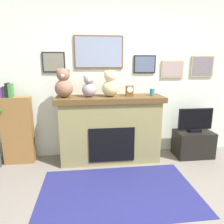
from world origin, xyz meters
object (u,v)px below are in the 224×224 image
Objects in this scene: bookshelf at (17,129)px; candle_jar at (152,92)px; teddy_bear_cream at (89,87)px; fireplace at (110,128)px; tv_stand at (193,144)px; television at (195,121)px; mantel_clock at (129,91)px; teddy_bear_grey at (64,84)px; teddy_bear_tan at (110,85)px.

bookshelf is 11.44× the size of candle_jar.
candle_jar is 1.00m from teddy_bear_cream.
tv_stand is (1.43, -0.05, -0.32)m from fireplace.
mantel_clock is (-1.13, 0.03, 0.51)m from television.
mantel_clock is at bearing -179.78° from candle_jar.
tv_stand is 1.46m from mantel_clock.
television is 3.60× the size of mantel_clock.
teddy_bear_cream is at bearing -179.98° from candle_jar.
candle_jar is at bearing 0.02° from teddy_bear_cream.
teddy_bear_cream reaches higher than tv_stand.
bookshelf is at bearing 178.02° from tv_stand.
candle_jar is 0.69× the size of mantel_clock.
mantel_clock is at bearing -2.34° from bookshelf.
teddy_bear_grey is at bearing 179.23° from tv_stand.
candle_jar is (-0.76, 0.03, 0.49)m from television.
bookshelf is at bearing 176.40° from teddy_bear_cream.
mantel_clock is at bearing -3.57° from fireplace.
teddy_bear_tan reaches higher than bookshelf.
fireplace is at bearing 178.06° from television.
mantel_clock is 0.37× the size of teddy_bear_grey.
teddy_bear_tan is at bearing 179.84° from mantel_clock.
teddy_bear_grey is (-2.13, 0.03, 1.04)m from tv_stand.
television is at bearing -0.99° from teddy_bear_cream.
teddy_bear_grey reaches higher than bookshelf.
tv_stand is 0.41m from television.
teddy_bear_tan is at bearing 178.79° from television.
candle_jar is at bearing -1.90° from bookshelf.
bookshelf is 2.94× the size of teddy_bear_grey.
mantel_clock is (-1.13, 0.03, 0.92)m from tv_stand.
bookshelf is 7.86× the size of mantel_clock.
teddy_bear_tan reaches higher than mantel_clock.
fireplace is at bearing 178.12° from tv_stand.
bookshelf reaches higher than television.
fireplace is 1.01m from teddy_bear_grey.
teddy_bear_grey reaches higher than television.
mantel_clock reaches higher than candle_jar.
candle_jar is at bearing 0.02° from teddy_bear_grey.
teddy_bear_cream is (0.38, 0.00, -0.04)m from teddy_bear_grey.
mantel_clock reaches higher than fireplace.
bookshelf is 2.20m from candle_jar.
fireplace is 1.44m from television.
teddy_bear_grey is 0.38m from teddy_bear_cream.
teddy_bear_grey reaches higher than teddy_bear_cream.
teddy_bear_grey is 0.70m from teddy_bear_tan.
bookshelf reaches higher than mantel_clock.
fireplace is 0.71m from teddy_bear_tan.
teddy_bear_tan is (-1.43, 0.03, 0.61)m from television.
candle_jar reaches higher than television.
tv_stand is 1.17m from candle_jar.
television is at bearing -0.81° from teddy_bear_grey.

